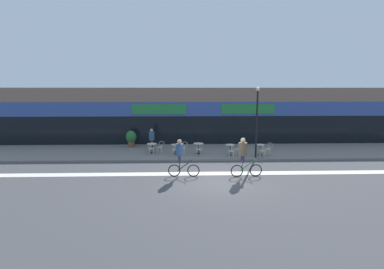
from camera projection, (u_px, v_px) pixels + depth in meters
The scene contains 23 objects.
ground_plane at pixel (217, 182), 15.80m from camera, with size 120.00×120.00×0.00m, color #424244.
sidewalk_slab at pixel (206, 152), 22.94m from camera, with size 40.00×5.50×0.12m, color slate.
storefront_facade at pixel (202, 115), 27.21m from camera, with size 40.00×4.06×4.91m.
bike_lane_stripe at pixel (214, 173), 17.34m from camera, with size 36.00×0.70×0.01m, color silver.
bistro_table_0 at pixel (152, 146), 22.11m from camera, with size 0.74×0.74×0.70m.
bistro_table_1 at pixel (175, 147), 21.80m from camera, with size 0.60×0.60×0.70m.
bistro_table_2 at pixel (199, 146), 21.89m from camera, with size 0.75×0.75×0.77m.
bistro_table_3 at pixel (230, 148), 21.39m from camera, with size 0.65×0.65×0.78m.
bistro_table_4 at pixel (260, 148), 21.42m from camera, with size 0.61×0.61×0.77m.
cafe_chair_0_near at pixel (151, 148), 21.49m from camera, with size 0.41×0.58×0.90m.
cafe_chair_0_side at pixel (160, 146), 22.12m from camera, with size 0.60×0.45×0.90m.
cafe_chair_1_near at pixel (175, 149), 21.18m from camera, with size 0.43×0.59×0.90m.
cafe_chair_1_side at pixel (184, 147), 21.82m from camera, with size 0.58×0.41×0.90m.
cafe_chair_2_near at pixel (199, 148), 21.28m from camera, with size 0.42×0.58×0.90m.
cafe_chair_3_near at pixel (231, 150), 20.77m from camera, with size 0.40×0.57×0.90m.
cafe_chair_3_side at pixel (239, 148), 21.41m from camera, with size 0.58×0.41×0.90m.
cafe_chair_4_near at pixel (262, 150), 20.80m from camera, with size 0.41×0.58×0.90m.
cafe_chair_4_side at pixel (269, 148), 21.44m from camera, with size 0.58×0.41×0.90m.
planter_pot at pixel (131, 138), 24.30m from camera, with size 0.84×0.84×1.34m.
lamp_post at pixel (257, 117), 20.35m from camera, with size 0.26×0.26×4.82m.
cyclist_0 at pixel (244, 154), 16.50m from camera, with size 1.79×0.55×2.21m.
cyclist_1 at pixel (181, 155), 16.57m from camera, with size 1.77×0.50×2.12m.
pedestrian_near_end at pixel (152, 137), 23.36m from camera, with size 0.46×0.46×1.62m.
Camera 1 is at (-1.77, -15.15, 4.97)m, focal length 28.00 mm.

